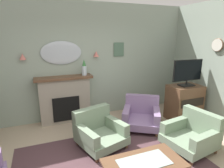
{
  "coord_description": "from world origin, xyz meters",
  "views": [
    {
      "loc": [
        -1.04,
        -2.27,
        2.13
      ],
      "look_at": [
        0.36,
        1.27,
        1.14
      ],
      "focal_mm": 30.5,
      "sensor_mm": 36.0,
      "label": 1
    }
  ],
  "objects_px": {
    "fireplace": "(65,100)",
    "framed_picture": "(119,49)",
    "wall_mirror": "(61,53)",
    "wall_sconce_left": "(23,57)",
    "wall_sconce_right": "(96,54)",
    "tv_flatscreen": "(188,72)",
    "mantel_vase_right": "(84,68)",
    "wall_clock": "(217,45)",
    "armchair_beside_couch": "(193,133)",
    "armchair_near_fireplace": "(141,115)",
    "armchair_by_coffee_table": "(99,131)",
    "coffee_table": "(144,166)",
    "tv_cabinet": "(184,102)"
  },
  "relations": [
    {
      "from": "wall_mirror",
      "to": "coffee_table",
      "type": "relative_size",
      "value": 0.87
    },
    {
      "from": "armchair_near_fireplace",
      "to": "tv_cabinet",
      "type": "xyz_separation_m",
      "value": [
        1.23,
        -0.02,
        0.15
      ]
    },
    {
      "from": "mantel_vase_right",
      "to": "armchair_near_fireplace",
      "type": "distance_m",
      "value": 1.78
    },
    {
      "from": "mantel_vase_right",
      "to": "armchair_beside_couch",
      "type": "xyz_separation_m",
      "value": [
        1.57,
        -2.06,
        -1.04
      ]
    },
    {
      "from": "wall_sconce_left",
      "to": "armchair_beside_couch",
      "type": "distance_m",
      "value": 3.89
    },
    {
      "from": "armchair_by_coffee_table",
      "to": "tv_flatscreen",
      "type": "distance_m",
      "value": 2.6
    },
    {
      "from": "wall_sconce_left",
      "to": "armchair_beside_couch",
      "type": "height_order",
      "value": "wall_sconce_left"
    },
    {
      "from": "armchair_beside_couch",
      "to": "armchair_by_coffee_table",
      "type": "relative_size",
      "value": 0.92
    },
    {
      "from": "wall_sconce_left",
      "to": "wall_clock",
      "type": "xyz_separation_m",
      "value": [
        4.2,
        -1.39,
        0.24
      ]
    },
    {
      "from": "framed_picture",
      "to": "armchair_by_coffee_table",
      "type": "xyz_separation_m",
      "value": [
        -1.06,
        -1.48,
        -1.44
      ]
    },
    {
      "from": "wall_sconce_right",
      "to": "armchair_by_coffee_table",
      "type": "distance_m",
      "value": 2.0
    },
    {
      "from": "armchair_by_coffee_table",
      "to": "mantel_vase_right",
      "type": "bearing_deg",
      "value": 87.39
    },
    {
      "from": "armchair_beside_couch",
      "to": "tv_cabinet",
      "type": "height_order",
      "value": "tv_cabinet"
    },
    {
      "from": "wall_sconce_right",
      "to": "armchair_near_fireplace",
      "type": "xyz_separation_m",
      "value": [
        0.77,
        -1.04,
        -1.35
      ]
    },
    {
      "from": "framed_picture",
      "to": "armchair_beside_couch",
      "type": "bearing_deg",
      "value": -75.63
    },
    {
      "from": "armchair_near_fireplace",
      "to": "coffee_table",
      "type": "bearing_deg",
      "value": -119.17
    },
    {
      "from": "fireplace",
      "to": "wall_sconce_left",
      "type": "relative_size",
      "value": 9.71
    },
    {
      "from": "wall_mirror",
      "to": "wall_sconce_left",
      "type": "distance_m",
      "value": 0.85
    },
    {
      "from": "wall_sconce_right",
      "to": "armchair_beside_couch",
      "type": "distance_m",
      "value": 2.84
    },
    {
      "from": "coffee_table",
      "to": "tv_flatscreen",
      "type": "relative_size",
      "value": 1.31
    },
    {
      "from": "mantel_vase_right",
      "to": "framed_picture",
      "type": "relative_size",
      "value": 1.09
    },
    {
      "from": "fireplace",
      "to": "framed_picture",
      "type": "xyz_separation_m",
      "value": [
        1.5,
        0.15,
        1.18
      ]
    },
    {
      "from": "framed_picture",
      "to": "armchair_beside_couch",
      "type": "distance_m",
      "value": 2.72
    },
    {
      "from": "tv_cabinet",
      "to": "wall_mirror",
      "type": "bearing_deg",
      "value": 158.57
    },
    {
      "from": "framed_picture",
      "to": "mantel_vase_right",
      "type": "bearing_deg",
      "value": -169.8
    },
    {
      "from": "wall_clock",
      "to": "coffee_table",
      "type": "xyz_separation_m",
      "value": [
        -2.67,
        -1.34,
        -1.52
      ]
    },
    {
      "from": "wall_sconce_left",
      "to": "coffee_table",
      "type": "xyz_separation_m",
      "value": [
        1.53,
        -2.72,
        -1.28
      ]
    },
    {
      "from": "mantel_vase_right",
      "to": "armchair_beside_couch",
      "type": "bearing_deg",
      "value": -52.6
    },
    {
      "from": "fireplace",
      "to": "armchair_near_fireplace",
      "type": "relative_size",
      "value": 1.21
    },
    {
      "from": "framed_picture",
      "to": "tv_flatscreen",
      "type": "bearing_deg",
      "value": -40.5
    },
    {
      "from": "wall_sconce_right",
      "to": "tv_flatscreen",
      "type": "xyz_separation_m",
      "value": [
        1.99,
        -1.09,
        -0.41
      ]
    },
    {
      "from": "framed_picture",
      "to": "wall_mirror",
      "type": "bearing_deg",
      "value": -179.62
    },
    {
      "from": "tv_flatscreen",
      "to": "wall_mirror",
      "type": "bearing_deg",
      "value": 158.21
    },
    {
      "from": "wall_sconce_left",
      "to": "framed_picture",
      "type": "distance_m",
      "value": 2.35
    },
    {
      "from": "framed_picture",
      "to": "armchair_near_fireplace",
      "type": "bearing_deg",
      "value": -83.93
    },
    {
      "from": "wall_mirror",
      "to": "wall_sconce_left",
      "type": "xyz_separation_m",
      "value": [
        -0.85,
        -0.05,
        -0.05
      ]
    },
    {
      "from": "wall_sconce_right",
      "to": "armchair_near_fireplace",
      "type": "distance_m",
      "value": 1.87
    },
    {
      "from": "wall_sconce_right",
      "to": "framed_picture",
      "type": "relative_size",
      "value": 0.39
    },
    {
      "from": "mantel_vase_right",
      "to": "armchair_near_fireplace",
      "type": "relative_size",
      "value": 0.35
    },
    {
      "from": "armchair_beside_couch",
      "to": "mantel_vase_right",
      "type": "bearing_deg",
      "value": 127.4
    },
    {
      "from": "armchair_beside_couch",
      "to": "fireplace",
      "type": "bearing_deg",
      "value": 134.82
    },
    {
      "from": "wall_sconce_right",
      "to": "framed_picture",
      "type": "height_order",
      "value": "framed_picture"
    },
    {
      "from": "armchair_beside_couch",
      "to": "tv_cabinet",
      "type": "relative_size",
      "value": 1.04
    },
    {
      "from": "wall_sconce_left",
      "to": "framed_picture",
      "type": "xyz_separation_m",
      "value": [
        2.35,
        0.06,
        0.09
      ]
    },
    {
      "from": "wall_sconce_left",
      "to": "framed_picture",
      "type": "height_order",
      "value": "framed_picture"
    },
    {
      "from": "mantel_vase_right",
      "to": "wall_clock",
      "type": "height_order",
      "value": "wall_clock"
    },
    {
      "from": "framed_picture",
      "to": "tv_cabinet",
      "type": "xyz_separation_m",
      "value": [
        1.34,
        -1.13,
        -1.3
      ]
    },
    {
      "from": "wall_mirror",
      "to": "coffee_table",
      "type": "bearing_deg",
      "value": -76.26
    },
    {
      "from": "fireplace",
      "to": "mantel_vase_right",
      "type": "bearing_deg",
      "value": -3.24
    },
    {
      "from": "wall_sconce_right",
      "to": "armchair_by_coffee_table",
      "type": "xyz_separation_m",
      "value": [
        -0.41,
        -1.42,
        -1.35
      ]
    }
  ]
}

